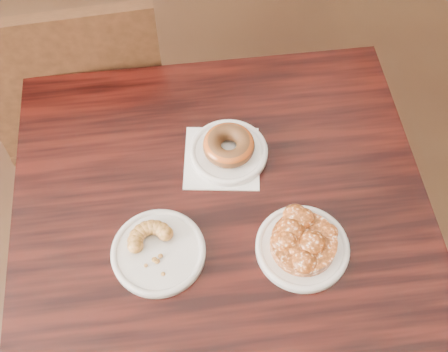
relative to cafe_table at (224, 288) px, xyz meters
name	(u,v)px	position (x,y,z in m)	size (l,w,h in m)	color
floor	(228,279)	(0.08, 0.15, -0.38)	(5.00, 5.00, 0.00)	black
cafe_table	(224,288)	(0.00, 0.00, 0.00)	(0.79, 0.79, 0.75)	black
chair_far	(89,91)	(-0.11, 0.68, 0.08)	(0.46, 0.46, 0.90)	black
napkin	(222,158)	(0.05, 0.12, 0.38)	(0.15, 0.15, 0.00)	white
plate_donut	(229,152)	(0.07, 0.12, 0.38)	(0.16, 0.16, 0.01)	white
plate_cruller	(158,252)	(-0.14, -0.02, 0.38)	(0.17, 0.17, 0.01)	silver
plate_fritter	(302,248)	(0.10, -0.12, 0.38)	(0.17, 0.17, 0.01)	white
glazed_donut	(229,145)	(0.07, 0.12, 0.41)	(0.10, 0.10, 0.04)	#9A4516
apple_fritter	(304,242)	(0.10, -0.12, 0.41)	(0.16, 0.16, 0.04)	#451E07
cruller_fragment	(157,248)	(-0.14, -0.02, 0.40)	(0.10, 0.10, 0.03)	brown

